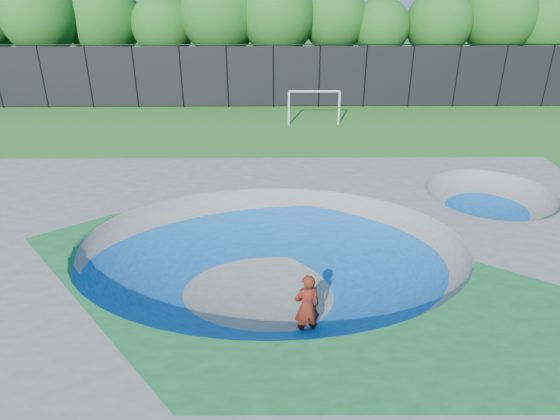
# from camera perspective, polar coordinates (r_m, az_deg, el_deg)

# --- Properties ---
(ground) EXTENTS (120.00, 120.00, 0.00)m
(ground) POSITION_cam_1_polar(r_m,az_deg,el_deg) (14.67, -0.93, -9.04)
(ground) COLOR #22601A
(ground) RESTS_ON ground
(skate_deck) EXTENTS (22.00, 14.00, 1.50)m
(skate_deck) POSITION_cam_1_polar(r_m,az_deg,el_deg) (14.25, -0.95, -6.57)
(skate_deck) COLOR gray
(skate_deck) RESTS_ON ground
(skater) EXTENTS (0.75, 0.59, 1.83)m
(skater) POSITION_cam_1_polar(r_m,az_deg,el_deg) (12.50, 3.09, -10.98)
(skater) COLOR #B32C0E
(skater) RESTS_ON ground
(skateboard) EXTENTS (0.80, 0.30, 0.05)m
(skateboard) POSITION_cam_1_polar(r_m,az_deg,el_deg) (13.05, 3.00, -14.10)
(skateboard) COLOR black
(skateboard) RESTS_ON ground
(soccer_goal) EXTENTS (3.07, 0.12, 2.03)m
(soccer_goal) POSITION_cam_1_polar(r_m,az_deg,el_deg) (29.77, 3.93, 12.31)
(soccer_goal) COLOR silver
(soccer_goal) RESTS_ON ground
(fence) EXTENTS (48.09, 0.09, 4.04)m
(fence) POSITION_cam_1_polar(r_m,az_deg,el_deg) (33.61, -0.76, 15.16)
(fence) COLOR black
(fence) RESTS_ON ground
(treeline) EXTENTS (52.94, 7.61, 8.19)m
(treeline) POSITION_cam_1_polar(r_m,az_deg,el_deg) (38.30, 1.55, 20.89)
(treeline) COLOR #4E3C27
(treeline) RESTS_ON ground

